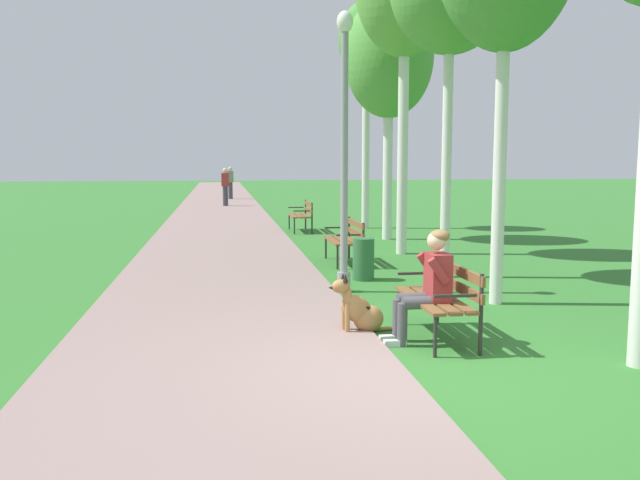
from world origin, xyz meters
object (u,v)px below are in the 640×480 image
at_px(dog_shepherd, 360,311).
at_px(birch_tree_sixth, 367,44).
at_px(park_bench_far, 302,213).
at_px(lamp_post_near, 344,150).
at_px(park_bench_near, 442,294).
at_px(pedestrian_further_distant, 230,183).
at_px(pedestrian_distant, 225,187).
at_px(person_seated_on_near_bench, 428,282).
at_px(birch_tree_fifth, 389,58).
at_px(litter_bin, 363,259).
at_px(park_bench_mid, 347,237).

relative_size(dog_shepherd, birch_tree_sixth, 0.13).
distance_m(park_bench_far, lamp_post_near, 8.88).
bearing_deg(park_bench_near, pedestrian_further_distant, 94.01).
height_order(pedestrian_distant, pedestrian_further_distant, same).
bearing_deg(birch_tree_sixth, pedestrian_further_distant, 103.87).
bearing_deg(person_seated_on_near_bench, birch_tree_fifth, 78.51).
xyz_separation_m(park_bench_far, person_seated_on_near_bench, (-0.04, -11.68, 0.17)).
distance_m(litter_bin, pedestrian_distant, 18.33).
xyz_separation_m(lamp_post_near, litter_bin, (0.51, 0.96, -1.80)).
height_order(dog_shepherd, pedestrian_distant, pedestrian_distant).
relative_size(park_bench_far, dog_shepherd, 1.80).
xyz_separation_m(park_bench_near, lamp_post_near, (-0.59, 2.83, 1.64)).
distance_m(park_bench_near, lamp_post_near, 3.32).
height_order(lamp_post_near, litter_bin, lamp_post_near).
height_order(lamp_post_near, birch_tree_sixth, birch_tree_sixth).
distance_m(park_bench_mid, litter_bin, 1.84).
distance_m(park_bench_near, birch_tree_fifth, 10.35).
distance_m(birch_tree_fifth, birch_tree_sixth, 2.94).
distance_m(park_bench_near, pedestrian_further_distant, 27.24).
relative_size(person_seated_on_near_bench, birch_tree_fifth, 0.21).
bearing_deg(pedestrian_further_distant, park_bench_mid, -85.01).
distance_m(park_bench_mid, birch_tree_sixth, 8.35).
distance_m(litter_bin, pedestrian_further_distant, 23.46).
distance_m(person_seated_on_near_bench, lamp_post_near, 3.33).
height_order(lamp_post_near, pedestrian_further_distant, lamp_post_near).
relative_size(park_bench_far, birch_tree_sixth, 0.23).
relative_size(birch_tree_sixth, pedestrian_further_distant, 3.94).
bearing_deg(person_seated_on_near_bench, park_bench_far, 89.79).
bearing_deg(lamp_post_near, park_bench_near, -78.20).
bearing_deg(park_bench_mid, pedestrian_further_distant, 94.99).
height_order(park_bench_mid, dog_shepherd, park_bench_mid).
distance_m(person_seated_on_near_bench, dog_shepherd, 0.93).
relative_size(park_bench_mid, birch_tree_sixth, 0.23).
height_order(litter_bin, pedestrian_further_distant, pedestrian_further_distant).
distance_m(birch_tree_sixth, litter_bin, 9.95).
height_order(lamp_post_near, pedestrian_distant, lamp_post_near).
bearing_deg(dog_shepherd, lamp_post_near, 83.93).
bearing_deg(park_bench_mid, lamp_post_near, -101.53).
bearing_deg(birch_tree_fifth, person_seated_on_near_bench, -101.49).
bearing_deg(pedestrian_further_distant, litter_bin, -85.54).
bearing_deg(birch_tree_fifth, park_bench_far, 131.36).
relative_size(park_bench_mid, litter_bin, 2.14).
distance_m(person_seated_on_near_bench, pedestrian_distant, 22.21).
height_order(dog_shepherd, pedestrian_further_distant, pedestrian_further_distant).
xyz_separation_m(birch_tree_fifth, litter_bin, (-1.81, -5.61, -4.13)).
height_order(park_bench_mid, pedestrian_distant, pedestrian_distant).
distance_m(park_bench_mid, pedestrian_further_distant, 21.64).
xyz_separation_m(pedestrian_distant, pedestrian_further_distant, (0.30, 5.19, 0.00)).
bearing_deg(park_bench_near, person_seated_on_near_bench, -146.75).
bearing_deg(birch_tree_fifth, pedestrian_further_distant, 101.56).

